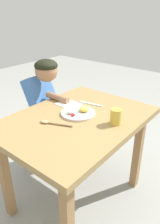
% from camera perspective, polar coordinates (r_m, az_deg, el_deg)
% --- Properties ---
extents(ground_plane, '(8.00, 8.00, 0.00)m').
position_cam_1_polar(ground_plane, '(1.88, -0.76, -21.31)').
color(ground_plane, gray).
extents(dining_table, '(1.01, 0.74, 0.72)m').
position_cam_1_polar(dining_table, '(1.48, -0.89, -4.86)').
color(dining_table, olive).
rests_on(dining_table, ground_plane).
extents(plate, '(0.23, 0.23, 0.05)m').
position_cam_1_polar(plate, '(1.47, -0.38, -0.09)').
color(plate, silver).
rests_on(plate, dining_table).
extents(fork, '(0.06, 0.22, 0.01)m').
position_cam_1_polar(fork, '(1.63, 2.46, 2.23)').
color(fork, silver).
rests_on(fork, dining_table).
extents(spoon, '(0.11, 0.21, 0.02)m').
position_cam_1_polar(spoon, '(1.36, -7.20, -2.86)').
color(spoon, tan).
rests_on(spoon, dining_table).
extents(drinking_cup, '(0.07, 0.07, 0.10)m').
position_cam_1_polar(drinking_cup, '(1.35, 9.31, -1.17)').
color(drinking_cup, gold).
rests_on(drinking_cup, dining_table).
extents(person, '(0.22, 0.44, 1.02)m').
position_cam_1_polar(person, '(1.90, -9.88, 0.03)').
color(person, '#384D68').
rests_on(person, ground_plane).
extents(napkin, '(0.15, 0.17, 0.00)m').
position_cam_1_polar(napkin, '(1.63, -3.09, 2.08)').
color(napkin, white).
rests_on(napkin, dining_table).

